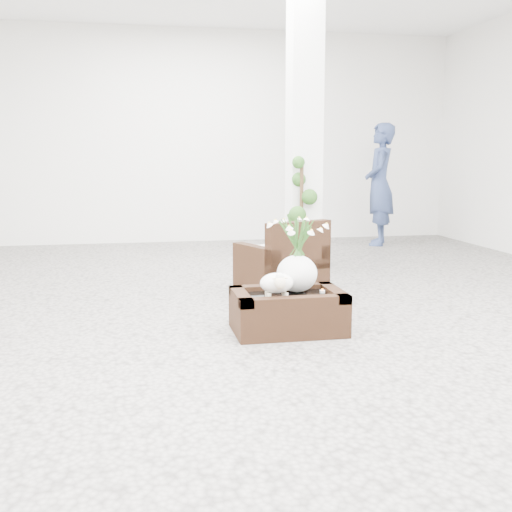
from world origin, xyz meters
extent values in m
plane|color=gray|center=(0.00, 0.00, 0.00)|extent=(11.00, 11.00, 0.00)
cube|color=white|center=(1.20, 2.80, 1.75)|extent=(0.40, 0.40, 3.50)
cube|color=#311B0E|center=(0.24, -0.26, 0.16)|extent=(0.90, 0.60, 0.31)
ellipsoid|color=white|center=(0.12, -0.36, 0.42)|extent=(0.28, 0.23, 0.21)
cylinder|color=white|center=(0.54, -0.24, 0.33)|extent=(0.04, 0.04, 0.03)
cube|color=#311B0E|center=(0.51, 1.16, 0.40)|extent=(0.96, 0.95, 0.80)
imported|color=navy|center=(2.93, 4.49, 0.98)|extent=(0.70, 0.84, 1.96)
camera|label=1|loc=(-1.01, -5.24, 1.46)|focal=44.69mm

